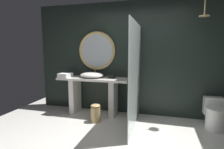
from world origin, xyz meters
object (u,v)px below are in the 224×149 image
tissue_box (111,76)px  folded_hand_towel (64,76)px  vessel_sink (92,75)px  round_wall_mirror (97,51)px  rain_shower_head (204,14)px  tumbler_cup (72,75)px  toilet (215,115)px  waste_bin (96,113)px

tissue_box → folded_hand_towel: folded_hand_towel is taller
vessel_sink → round_wall_mirror: size_ratio=0.60×
vessel_sink → rain_shower_head: size_ratio=1.45×
rain_shower_head → tumbler_cup: bearing=177.3°
vessel_sink → tumbler_cup: (-0.54, 0.05, -0.02)m
round_wall_mirror → toilet: size_ratio=1.58×
folded_hand_towel → vessel_sink: bearing=14.2°
vessel_sink → waste_bin: 0.90m
tissue_box → rain_shower_head: rain_shower_head is taller
rain_shower_head → folded_hand_towel: rain_shower_head is taller
tumbler_cup → round_wall_mirror: round_wall_mirror is taller
toilet → round_wall_mirror: bearing=172.2°
tumbler_cup → toilet: tumbler_cup is taller
vessel_sink → toilet: 2.68m
rain_shower_head → round_wall_mirror: bearing=171.8°
tumbler_cup → tissue_box: 1.01m
rain_shower_head → folded_hand_towel: bearing=-178.6°
waste_bin → toilet: bearing=7.9°
rain_shower_head → waste_bin: bearing=-170.1°
tissue_box → toilet: (2.13, -0.16, -0.64)m
rain_shower_head → vessel_sink: bearing=177.7°
waste_bin → folded_hand_towel: 1.17m
round_wall_mirror → toilet: round_wall_mirror is taller
vessel_sink → toilet: vessel_sink is taller
toilet → waste_bin: bearing=-172.1°
round_wall_mirror → rain_shower_head: (2.24, -0.32, 0.69)m
tumbler_cup → rain_shower_head: rain_shower_head is taller
vessel_sink → rain_shower_head: rain_shower_head is taller
tissue_box → waste_bin: tissue_box is taller
tumbler_cup → waste_bin: tumbler_cup is taller
round_wall_mirror → waste_bin: size_ratio=2.41×
round_wall_mirror → vessel_sink: bearing=-100.2°
round_wall_mirror → folded_hand_towel: round_wall_mirror is taller
toilet → tissue_box: bearing=175.8°
tissue_box → folded_hand_towel: 1.11m
waste_bin → vessel_sink: bearing=119.4°
round_wall_mirror → waste_bin: 1.47m
tissue_box → folded_hand_towel: (-1.09, -0.20, 0.01)m
vessel_sink → tumbler_cup: vessel_sink is taller
rain_shower_head → waste_bin: 2.86m
folded_hand_towel → rain_shower_head: bearing=1.4°
tumbler_cup → waste_bin: size_ratio=0.25×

